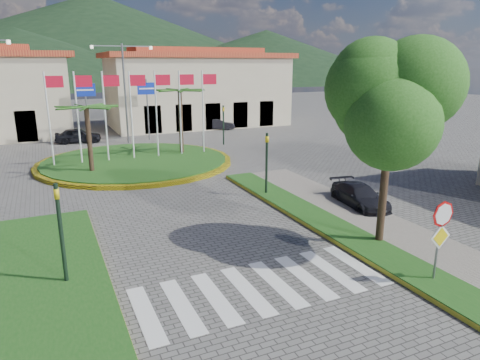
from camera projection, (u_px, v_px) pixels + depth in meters
name	position (u px, v px, depth m)	size (l,w,h in m)	color
sidewalk_right	(458.00, 274.00, 13.40)	(4.00, 28.00, 0.15)	gray
verge_right	(430.00, 281.00, 12.92)	(1.60, 28.00, 0.18)	#1B4D16
median_left	(18.00, 301.00, 11.87)	(5.00, 14.00, 0.18)	#1B4D16
crosswalk	(259.00, 287.00, 12.76)	(8.00, 3.00, 0.01)	silver
roundabout_island	(136.00, 161.00, 28.49)	(12.70, 12.70, 6.00)	yellow
stop_sign	(441.00, 229.00, 12.48)	(0.80, 0.11, 2.65)	slate
deciduous_tree	(392.00, 103.00, 14.49)	(3.60, 3.60, 6.80)	black
traffic_light_left	(60.00, 225.00, 12.34)	(0.15, 0.18, 3.20)	black
traffic_light_right	(267.00, 158.00, 21.07)	(0.15, 0.18, 3.20)	black
traffic_light_far	(223.00, 121.00, 34.76)	(0.18, 0.15, 3.20)	black
direction_sign_west	(86.00, 101.00, 34.66)	(1.60, 0.14, 5.20)	slate
direction_sign_east	(147.00, 99.00, 36.68)	(1.60, 0.14, 5.20)	slate
street_lamp_centre	(125.00, 89.00, 34.77)	(4.80, 0.16, 8.00)	slate
building_right	(197.00, 88.00, 45.56)	(19.08, 9.54, 8.05)	#BDB08F
hill_far_mid	(97.00, 39.00, 151.60)	(180.00, 180.00, 30.00)	black
hill_far_east	(266.00, 56.00, 153.43)	(120.00, 120.00, 18.00)	black
hill_near_back	(17.00, 58.00, 117.07)	(110.00, 110.00, 16.00)	black
car_dark_a	(78.00, 135.00, 35.92)	(1.47, 3.66, 1.25)	black
car_dark_b	(218.00, 124.00, 43.06)	(1.18, 3.38, 1.11)	black
car_side_right	(360.00, 196.00, 19.78)	(1.48, 3.64, 1.06)	black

